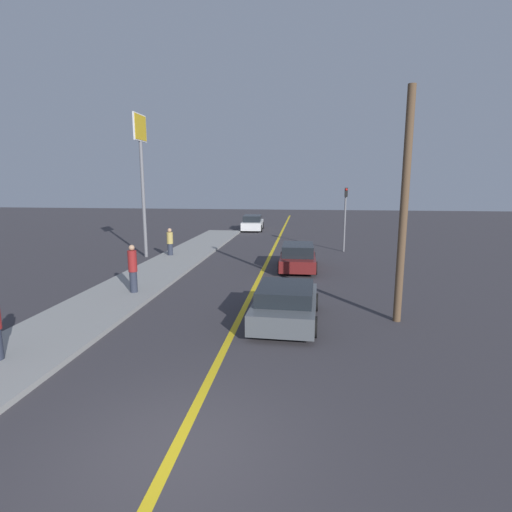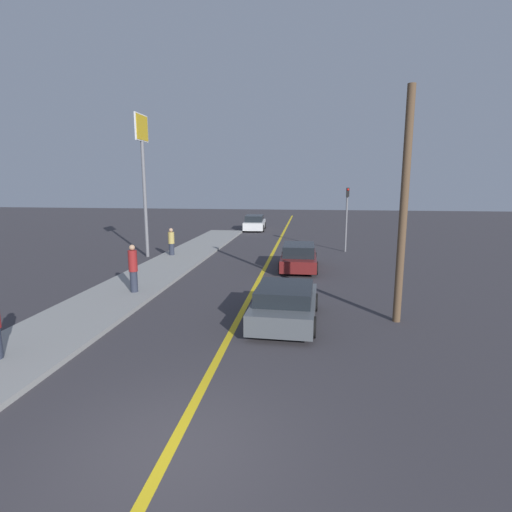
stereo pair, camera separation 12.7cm
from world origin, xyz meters
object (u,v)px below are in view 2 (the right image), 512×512
object	(u,v)px
car_ahead_center	(299,257)
pedestrian_far_standing	(171,242)
car_far_distant	(255,223)
utility_pole	(404,209)
traffic_light	(347,213)
car_near_right_lane	(285,304)
roadside_sign	(143,155)
pedestrian_mid_group	(133,268)

from	to	relation	value
car_ahead_center	pedestrian_far_standing	bearing A→B (deg)	162.46
car_far_distant	utility_pole	distance (m)	25.31
pedestrian_far_standing	traffic_light	size ratio (longest dim) A/B	0.39
car_ahead_center	traffic_light	bearing A→B (deg)	62.63
car_near_right_lane	utility_pole	world-z (taller)	utility_pole
car_far_distant	utility_pole	bearing A→B (deg)	-75.13
car_near_right_lane	traffic_light	xyz separation A→B (m)	(3.02, 13.49, 1.88)
traffic_light	roadside_sign	world-z (taller)	roadside_sign
pedestrian_mid_group	car_near_right_lane	bearing A→B (deg)	-20.53
car_far_distant	pedestrian_mid_group	world-z (taller)	pedestrian_mid_group
car_near_right_lane	pedestrian_far_standing	distance (m)	12.51
car_far_distant	traffic_light	distance (m)	13.27
pedestrian_mid_group	utility_pole	distance (m)	9.94
car_near_right_lane	car_far_distant	distance (m)	24.80
car_ahead_center	car_far_distant	world-z (taller)	car_far_distant
car_near_right_lane	car_far_distant	xyz separation A→B (m)	(-4.26, 24.43, 0.07)
car_far_distant	pedestrian_mid_group	distance (m)	22.26
car_ahead_center	utility_pole	xyz separation A→B (m)	(3.28, -7.42, 2.93)
car_near_right_lane	roadside_sign	distance (m)	14.44
pedestrian_mid_group	car_ahead_center	bearing A→B (deg)	42.53
pedestrian_mid_group	traffic_light	distance (m)	14.47
pedestrian_far_standing	utility_pole	xyz separation A→B (m)	(10.75, -9.69, 2.62)
pedestrian_far_standing	utility_pole	size ratio (longest dim) A/B	0.22
car_near_right_lane	pedestrian_far_standing	bearing A→B (deg)	127.61
car_far_distant	roadside_sign	world-z (taller)	roadside_sign
roadside_sign	utility_pole	xyz separation A→B (m)	(12.24, -9.70, -2.32)
pedestrian_mid_group	roadside_sign	size ratio (longest dim) A/B	0.23
car_far_distant	pedestrian_mid_group	bearing A→B (deg)	-97.52
car_near_right_lane	pedestrian_mid_group	bearing A→B (deg)	161.66
pedestrian_far_standing	car_ahead_center	bearing A→B (deg)	-16.92
car_ahead_center	car_far_distant	bearing A→B (deg)	104.58
pedestrian_far_standing	roadside_sign	distance (m)	5.16
traffic_light	car_near_right_lane	bearing A→B (deg)	-102.64
car_ahead_center	roadside_sign	size ratio (longest dim) A/B	0.51
traffic_light	pedestrian_far_standing	bearing A→B (deg)	-162.23
traffic_light	roadside_sign	xyz separation A→B (m)	(-11.77, -3.28, 3.40)
pedestrian_far_standing	roadside_sign	bearing A→B (deg)	179.37
car_ahead_center	car_far_distant	size ratio (longest dim) A/B	0.89
pedestrian_mid_group	traffic_light	xyz separation A→B (m)	(9.00, 11.25, 1.39)
car_ahead_center	pedestrian_far_standing	distance (m)	7.81
car_ahead_center	traffic_light	distance (m)	6.50
pedestrian_far_standing	utility_pole	world-z (taller)	utility_pole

